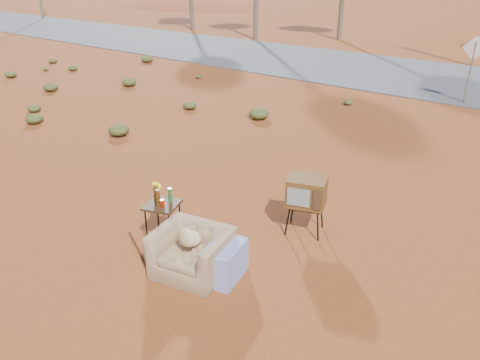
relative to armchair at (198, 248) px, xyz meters
The scene contains 9 objects.
ground 0.86m from the armchair, 153.44° to the left, with size 140.00×140.00×0.00m, color brown.
highway 15.35m from the armchair, 92.46° to the left, with size 140.00×7.00×0.04m, color #565659.
dirt_mound 46.03m from the armchair, 131.77° to the left, with size 26.00×18.00×2.00m, color brown.
armchair is the anchor object (origin of this frame).
tv_unit 2.16m from the armchair, 71.52° to the left, with size 0.77×0.69×1.03m.
side_table 1.16m from the armchair, 163.84° to the left, with size 0.66×0.66×1.04m.
rusty_bar 1.17m from the armchair, 169.34° to the right, with size 0.04×0.04×1.43m, color #491B13.
road_sign 12.40m from the armchair, 86.10° to the left, with size 0.78×0.06×2.19m.
scrub_patch 4.98m from the armchair, 107.39° to the left, with size 17.49×8.07×0.33m.
Camera 1 is at (4.71, -4.63, 4.35)m, focal length 35.00 mm.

